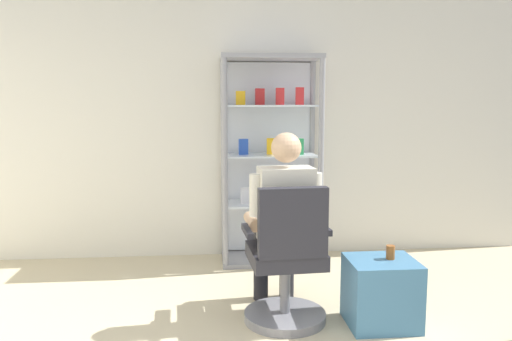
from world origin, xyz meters
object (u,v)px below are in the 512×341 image
tea_glass (390,252)px  seated_shopkeeper (282,215)px  display_cabinet_main (270,158)px  storage_crate (381,292)px  office_chair (287,268)px

tea_glass → seated_shopkeeper: bearing=163.0°
display_cabinet_main → storage_crate: display_cabinet_main is taller
office_chair → storage_crate: (0.63, -0.07, -0.17)m
office_chair → seated_shopkeeper: 0.36m
seated_shopkeeper → tea_glass: 0.76m
office_chair → tea_glass: (0.69, -0.05, 0.10)m
display_cabinet_main → seated_shopkeeper: 1.30m
storage_crate → display_cabinet_main: bearing=110.9°
display_cabinet_main → tea_glass: bearing=-66.9°
display_cabinet_main → storage_crate: size_ratio=4.22×
display_cabinet_main → seated_shopkeeper: display_cabinet_main is taller
display_cabinet_main → tea_glass: display_cabinet_main is taller
seated_shopkeeper → tea_glass: bearing=-17.0°
display_cabinet_main → office_chair: display_cabinet_main is taller
tea_glass → storage_crate: bearing=-164.8°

